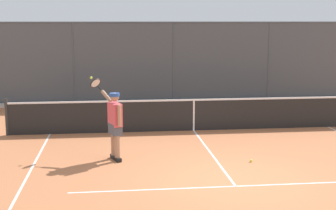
% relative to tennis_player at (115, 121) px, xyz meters
% --- Properties ---
extents(ground_plane, '(60.00, 60.00, 0.00)m').
position_rel_tennis_player_xyz_m(ground_plane, '(-2.38, 1.76, -0.94)').
color(ground_plane, '#B76B42').
extents(court_line_markings, '(8.58, 9.21, 0.01)m').
position_rel_tennis_player_xyz_m(court_line_markings, '(-2.38, 2.55, -0.94)').
color(court_line_markings, white).
rests_on(court_line_markings, ground).
extents(fence_backdrop, '(18.59, 1.37, 3.24)m').
position_rel_tennis_player_xyz_m(fence_backdrop, '(-2.38, -8.42, 0.50)').
color(fence_backdrop, '#474C51').
rests_on(fence_backdrop, ground).
extents(tennis_net, '(11.02, 0.09, 1.07)m').
position_rel_tennis_player_xyz_m(tennis_net, '(-2.38, -2.87, -0.45)').
color(tennis_net, '#2D2D2D').
rests_on(tennis_net, ground).
extents(tennis_player, '(0.81, 1.21, 1.91)m').
position_rel_tennis_player_xyz_m(tennis_player, '(0.00, 0.00, 0.00)').
color(tennis_player, black).
rests_on(tennis_player, ground).
extents(tennis_ball_near_baseline, '(0.07, 0.07, 0.07)m').
position_rel_tennis_player_xyz_m(tennis_ball_near_baseline, '(-3.17, 0.57, -0.91)').
color(tennis_ball_near_baseline, '#D6E042').
rests_on(tennis_ball_near_baseline, ground).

